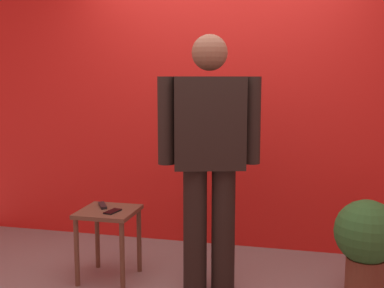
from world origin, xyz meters
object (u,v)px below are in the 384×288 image
at_px(cell_phone, 113,211).
at_px(potted_plant, 366,240).
at_px(standing_person, 209,151).
at_px(tv_remote, 103,205).
at_px(side_table, 108,223).

bearing_deg(cell_phone, potted_plant, 18.04).
xyz_separation_m(standing_person, tv_remote, (-0.84, 0.09, -0.46)).
xyz_separation_m(standing_person, potted_plant, (1.07, 0.14, -0.60)).
bearing_deg(tv_remote, potted_plant, -30.38).
bearing_deg(cell_phone, standing_person, 14.92).
bearing_deg(potted_plant, standing_person, -172.43).
bearing_deg(standing_person, cell_phone, -177.59).
bearing_deg(standing_person, potted_plant, 7.57).
distance_m(side_table, potted_plant, 1.84).
height_order(cell_phone, potted_plant, potted_plant).
distance_m(side_table, cell_phone, 0.13).
distance_m(tv_remote, potted_plant, 1.92).
bearing_deg(cell_phone, side_table, 151.11).
relative_size(standing_person, cell_phone, 12.48).
bearing_deg(cell_phone, tv_remote, 150.34).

